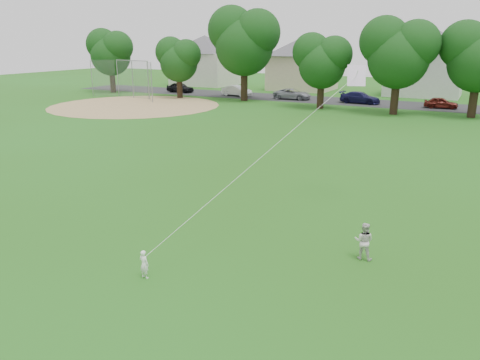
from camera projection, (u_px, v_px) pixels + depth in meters
The scene contains 10 objects.
ground at pixel (200, 264), 14.80m from camera, with size 160.00×160.00×0.00m, color #265413.
street at pixel (409, 105), 50.39m from camera, with size 90.00×7.00×0.01m, color #2D2D30.
dirt_infield at pixel (135, 106), 50.10m from camera, with size 18.00×18.00×0.02m, color #9E7F51.
toddler at pixel (144, 264), 13.82m from camera, with size 0.32×0.21×0.89m, color white.
older_boy at pixel (364, 241), 14.97m from camera, with size 0.60×0.47×1.24m, color beige.
kite at pixel (267, 152), 16.34m from camera, with size 2.27×5.13×11.24m.
baseball_backstop at pixel (130, 80), 55.82m from camera, with size 10.01×2.81×4.41m.
tree_row at pixel (467, 47), 41.62m from camera, with size 83.20×8.71×10.81m.
parked_cars at pixel (444, 102), 47.79m from camera, with size 70.84×2.64×1.29m.
house_row at pixel (434, 57), 57.07m from camera, with size 76.30×14.22×10.16m.
Camera 1 is at (7.35, -11.27, 6.82)m, focal length 35.00 mm.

